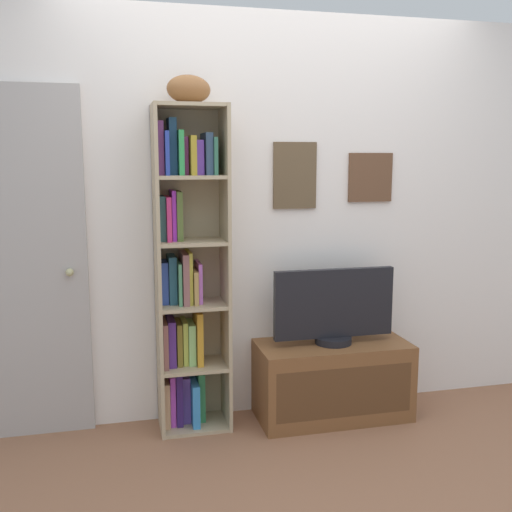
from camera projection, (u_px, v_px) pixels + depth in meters
ground at (335, 508)px, 2.73m from camera, size 5.20×5.20×0.04m
back_wall at (272, 218)px, 3.62m from camera, size 4.80×0.08×2.40m
bookshelf at (186, 277)px, 3.40m from camera, size 0.40×0.29×1.85m
football at (189, 89)px, 3.21m from camera, size 0.28×0.22×0.15m
tv_stand at (332, 380)px, 3.62m from camera, size 0.91×0.42×0.46m
television at (334, 307)px, 3.55m from camera, size 0.73×0.22×0.45m
door at (11, 267)px, 3.26m from camera, size 0.81×0.09×1.95m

